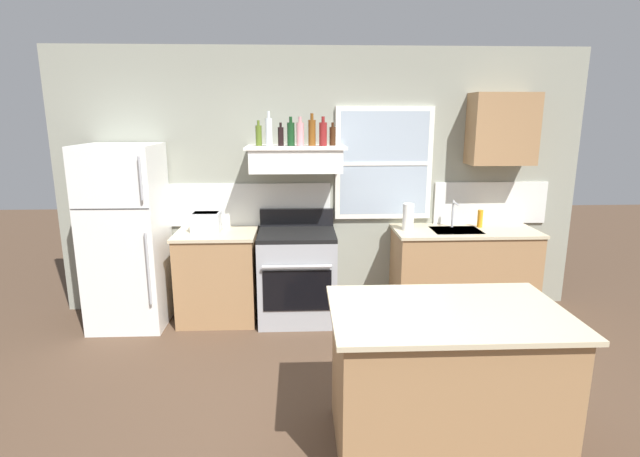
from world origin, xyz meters
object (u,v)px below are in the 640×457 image
at_px(bottle_rose_pink, 300,134).
at_px(stove_range, 297,275).
at_px(bottle_balsamic_dark, 281,136).
at_px(toaster, 206,222).
at_px(refrigerator, 126,237).
at_px(bottle_red_label_wine, 323,134).
at_px(bottle_clear_tall, 269,132).
at_px(paper_towel_roll, 408,217).
at_px(bottle_brown_stout, 333,136).
at_px(bottle_dark_green_wine, 291,134).
at_px(dish_soap_bottle, 480,219).
at_px(bottle_amber_wine, 312,132).
at_px(bottle_olive_oil_square, 259,135).
at_px(kitchen_island, 444,379).

bearing_deg(bottle_rose_pink, stove_range, -128.38).
bearing_deg(bottle_balsamic_dark, toaster, -178.51).
xyz_separation_m(refrigerator, bottle_red_label_wine, (1.91, 0.10, 0.98)).
relative_size(bottle_clear_tall, paper_towel_roll, 1.22).
bearing_deg(bottle_brown_stout, bottle_clear_tall, -170.79).
bearing_deg(bottle_dark_green_wine, bottle_clear_tall, -165.70).
xyz_separation_m(refrigerator, stove_range, (1.65, 0.02, -0.42)).
bearing_deg(paper_towel_roll, bottle_red_label_wine, 177.19).
bearing_deg(bottle_balsamic_dark, dish_soap_bottle, 1.07).
bearing_deg(toaster, paper_towel_roll, -1.21).
height_order(stove_range, dish_soap_bottle, same).
height_order(bottle_balsamic_dark, bottle_red_label_wine, bottle_red_label_wine).
xyz_separation_m(bottle_brown_stout, dish_soap_bottle, (1.52, -0.00, -0.84)).
distance_m(refrigerator, bottle_dark_green_wine, 1.88).
height_order(bottle_clear_tall, bottle_amber_wine, bottle_clear_tall).
height_order(bottle_olive_oil_square, bottle_dark_green_wine, bottle_dark_green_wine).
relative_size(bottle_olive_oil_square, bottle_red_label_wine, 0.87).
relative_size(bottle_amber_wine, kitchen_island, 0.22).
xyz_separation_m(toaster, kitchen_island, (1.80, -2.09, -0.55)).
distance_m(stove_range, bottle_red_label_wine, 1.42).
bearing_deg(stove_range, bottle_dark_green_wine, 116.05).
height_order(bottle_olive_oil_square, kitchen_island, bottle_olive_oil_square).
xyz_separation_m(stove_range, bottle_dark_green_wine, (-0.05, 0.10, 1.40)).
xyz_separation_m(bottle_red_label_wine, bottle_brown_stout, (0.10, 0.06, -0.02)).
bearing_deg(paper_towel_roll, kitchen_island, -95.78).
bearing_deg(stove_range, bottle_rose_pink, 51.62).
relative_size(bottle_clear_tall, bottle_red_label_wine, 1.18).
bearing_deg(paper_towel_roll, stove_range, -178.07).
relative_size(bottle_amber_wine, bottle_red_label_wine, 1.11).
bearing_deg(bottle_amber_wine, bottle_olive_oil_square, 178.90).
xyz_separation_m(toaster, paper_towel_roll, (2.01, -0.04, 0.04)).
relative_size(bottle_rose_pink, paper_towel_roll, 1.02).
bearing_deg(bottle_brown_stout, bottle_balsamic_dark, -175.18).
distance_m(refrigerator, kitchen_island, 3.26).
xyz_separation_m(toaster, stove_range, (0.90, -0.08, -0.54)).
height_order(bottle_dark_green_wine, bottle_brown_stout, bottle_dark_green_wine).
bearing_deg(toaster, bottle_brown_stout, 2.82).
xyz_separation_m(bottle_olive_oil_square, kitchen_island, (1.26, -2.12, -1.39)).
bearing_deg(refrigerator, toaster, 7.77).
bearing_deg(dish_soap_bottle, bottle_rose_pink, -177.38).
height_order(bottle_clear_tall, bottle_balsamic_dark, bottle_clear_tall).
bearing_deg(bottle_clear_tall, stove_range, -9.51).
relative_size(bottle_balsamic_dark, bottle_amber_wine, 0.72).
xyz_separation_m(bottle_rose_pink, bottle_brown_stout, (0.32, 0.09, -0.02)).
height_order(refrigerator, bottle_brown_stout, bottle_brown_stout).
bearing_deg(refrigerator, bottle_dark_green_wine, 4.22).
relative_size(bottle_balsamic_dark, bottle_dark_green_wine, 0.80).
xyz_separation_m(bottle_olive_oil_square, dish_soap_bottle, (2.24, 0.02, -0.85)).
xyz_separation_m(bottle_dark_green_wine, bottle_red_label_wine, (0.31, -0.02, 0.00)).
bearing_deg(stove_range, bottle_brown_stout, 21.58).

